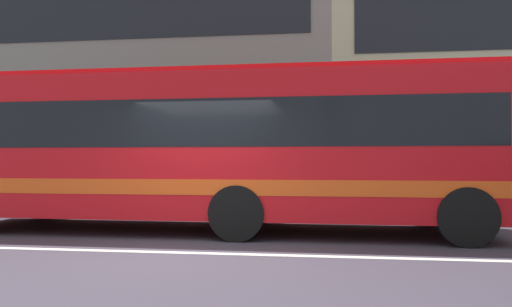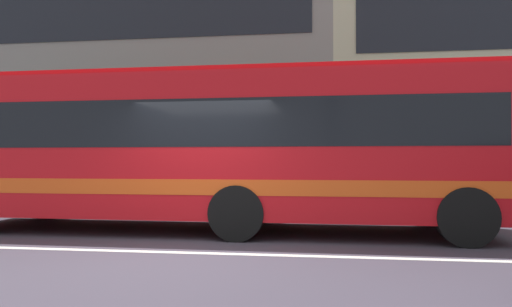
# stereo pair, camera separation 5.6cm
# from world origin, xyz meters

# --- Properties ---
(ground_plane) EXTENTS (160.00, 160.00, 0.00)m
(ground_plane) POSITION_xyz_m (0.00, 0.00, 0.00)
(ground_plane) COLOR #403946
(lane_centre_line) EXTENTS (60.00, 0.16, 0.01)m
(lane_centre_line) POSITION_xyz_m (0.00, 0.00, 0.00)
(lane_centre_line) COLOR silver
(lane_centre_line) RESTS_ON ground_plane
(hedge_row_far) EXTENTS (21.53, 1.10, 0.80)m
(hedge_row_far) POSITION_xyz_m (-2.00, 5.97, 0.40)
(hedge_row_far) COLOR #3C6D32
(hedge_row_far) RESTS_ON ground_plane
(apartment_block_left) EXTENTS (19.60, 11.36, 13.05)m
(apartment_block_left) POSITION_xyz_m (-7.15, 16.04, 6.53)
(apartment_block_left) COLOR gray
(apartment_block_left) RESTS_ON ground_plane
(transit_bus) EXTENTS (11.19, 2.79, 3.19)m
(transit_bus) POSITION_xyz_m (-0.05, 2.33, 1.76)
(transit_bus) COLOR red
(transit_bus) RESTS_ON ground_plane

